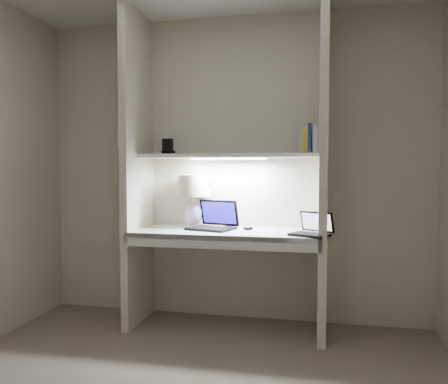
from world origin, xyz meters
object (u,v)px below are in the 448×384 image
(table_lamp, at_px, (193,192))
(laptop_main, at_px, (214,223))
(speaker, at_px, (231,219))
(book_row, at_px, (312,140))
(laptop_netbook, at_px, (312,230))

(table_lamp, height_order, laptop_main, table_lamp)
(table_lamp, bearing_deg, speaker, 8.08)
(laptop_main, height_order, book_row, book_row)
(laptop_netbook, xyz_separation_m, book_row, (-0.01, 0.29, 0.66))
(table_lamp, height_order, laptop_netbook, table_lamp)
(laptop_main, xyz_separation_m, laptop_netbook, (0.77, -0.18, -0.01))
(laptop_main, relative_size, laptop_netbook, 1.22)
(table_lamp, distance_m, book_row, 1.04)
(speaker, distance_m, book_row, 0.91)
(table_lamp, distance_m, speaker, 0.39)
(laptop_main, relative_size, speaker, 3.10)
(book_row, bearing_deg, laptop_main, -171.12)
(table_lamp, bearing_deg, laptop_main, -25.95)
(laptop_netbook, height_order, book_row, book_row)
(speaker, bearing_deg, laptop_main, -131.59)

